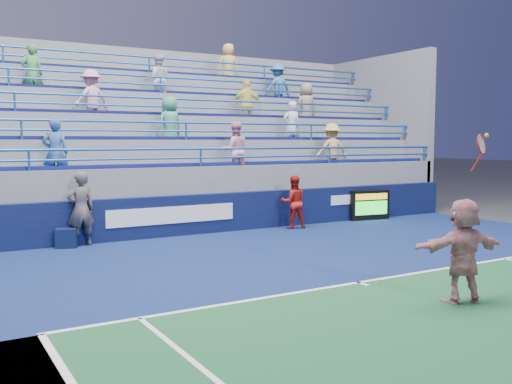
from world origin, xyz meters
TOP-DOWN VIEW (x-y plane):
  - ground at (0.00, 0.00)m, footprint 120.00×120.00m
  - sponsor_wall at (0.00, 6.50)m, footprint 18.00×0.32m
  - bleacher_stand at (-0.00, 10.27)m, footprint 18.00×5.60m
  - serve_speed_board at (5.75, 6.16)m, footprint 1.41×0.34m
  - judge_chair at (-3.77, 6.25)m, footprint 0.62×0.64m
  - tennis_player at (0.61, -1.76)m, footprint 1.63×0.85m
  - line_judge at (-3.42, 6.24)m, footprint 0.71×0.50m
  - ball_girl at (2.61, 5.95)m, footprint 0.90×0.80m

SIDE VIEW (x-z plane):
  - ground at x=0.00m, z-range 0.00..0.00m
  - judge_chair at x=-3.77m, z-range -0.15..0.70m
  - serve_speed_board at x=5.75m, z-range 0.00..0.97m
  - sponsor_wall at x=0.00m, z-range 0.00..1.10m
  - ball_girl at x=2.61m, z-range 0.00..1.56m
  - tennis_player at x=0.61m, z-range -0.50..2.19m
  - line_judge at x=-3.42m, z-range 0.00..1.84m
  - bleacher_stand at x=0.00m, z-range -1.52..4.61m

